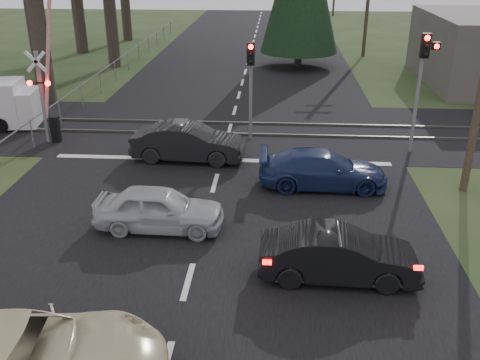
# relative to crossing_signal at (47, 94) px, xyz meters

# --- Properties ---
(ground) EXTENTS (120.00, 120.00, 0.00)m
(ground) POSITION_rel_crossing_signal_xyz_m (7.27, -9.79, -2.06)
(ground) COLOR #273819
(ground) RESTS_ON ground
(road) EXTENTS (14.00, 100.00, 0.01)m
(road) POSITION_rel_crossing_signal_xyz_m (7.27, 0.21, -2.05)
(road) COLOR black
(road) RESTS_ON ground
(rail_corridor) EXTENTS (120.00, 8.00, 0.01)m
(rail_corridor) POSITION_rel_crossing_signal_xyz_m (7.27, 2.21, -2.05)
(rail_corridor) COLOR black
(rail_corridor) RESTS_ON ground
(stop_line) EXTENTS (13.00, 0.35, 0.00)m
(stop_line) POSITION_rel_crossing_signal_xyz_m (7.27, -1.59, -2.05)
(stop_line) COLOR silver
(stop_line) RESTS_ON ground
(rail_near) EXTENTS (120.00, 0.12, 0.10)m
(rail_near) POSITION_rel_crossing_signal_xyz_m (7.27, 1.41, -2.01)
(rail_near) COLOR #59544C
(rail_near) RESTS_ON ground
(rail_far) EXTENTS (120.00, 0.12, 0.10)m
(rail_far) POSITION_rel_crossing_signal_xyz_m (7.27, 3.01, -2.01)
(rail_far) COLOR #59544C
(rail_far) RESTS_ON ground
(crossing_signal) EXTENTS (1.62, 0.38, 6.96)m
(crossing_signal) POSITION_rel_crossing_signal_xyz_m (0.00, 0.00, 0.00)
(crossing_signal) COLOR slate
(crossing_signal) RESTS_ON ground
(traffic_signal_right) EXTENTS (0.68, 0.48, 4.70)m
(traffic_signal_right) POSITION_rel_crossing_signal_xyz_m (14.82, -0.31, 1.26)
(traffic_signal_right) COLOR slate
(traffic_signal_right) RESTS_ON ground
(traffic_signal_center) EXTENTS (0.32, 0.48, 4.10)m
(traffic_signal_center) POSITION_rel_crossing_signal_xyz_m (8.27, 0.89, 0.75)
(traffic_signal_center) COLOR slate
(traffic_signal_center) RESTS_ON ground
(fence_left) EXTENTS (0.10, 36.00, 1.20)m
(fence_left) POSITION_rel_crossing_signal_xyz_m (-0.53, 12.71, -2.06)
(fence_left) COLOR slate
(fence_left) RESTS_ON ground
(dark_hatchback) EXTENTS (3.94, 1.43, 1.29)m
(dark_hatchback) POSITION_rel_crossing_signal_xyz_m (10.97, -9.34, -1.41)
(dark_hatchback) COLOR black
(dark_hatchback) RESTS_ON ground
(silver_car) EXTENTS (3.79, 1.61, 1.28)m
(silver_car) POSITION_rel_crossing_signal_xyz_m (6.04, -7.13, -1.42)
(silver_car) COLOR #ADAFB5
(silver_car) RESTS_ON ground
(blue_sedan) EXTENTS (4.37, 1.79, 1.27)m
(blue_sedan) POSITION_rel_crossing_signal_xyz_m (10.99, -3.79, -1.42)
(blue_sedan) COLOR navy
(blue_sedan) RESTS_ON ground
(dark_car_far) EXTENTS (4.40, 1.77, 1.42)m
(dark_car_far) POSITION_rel_crossing_signal_xyz_m (6.02, -1.64, -1.35)
(dark_car_far) COLOR black
(dark_car_far) RESTS_ON ground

